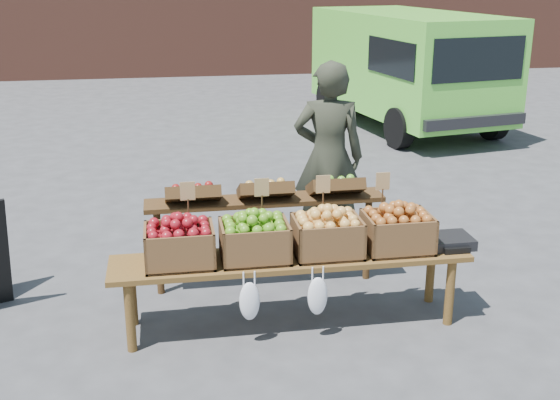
{
  "coord_description": "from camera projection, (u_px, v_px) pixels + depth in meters",
  "views": [
    {
      "loc": [
        -0.5,
        -4.86,
        2.63
      ],
      "look_at": [
        0.39,
        0.42,
        0.85
      ],
      "focal_mm": 45.0,
      "sensor_mm": 36.0,
      "label": 1
    }
  ],
  "objects": [
    {
      "name": "ground",
      "position": [
        240.0,
        323.0,
        5.45
      ],
      "size": [
        80.0,
        80.0,
        0.0
      ],
      "primitive_type": "plane",
      "color": "#424345"
    },
    {
      "name": "vendor",
      "position": [
        329.0,
        157.0,
        6.65
      ],
      "size": [
        0.75,
        0.57,
        1.83
      ],
      "primitive_type": "imported",
      "rotation": [
        0.0,
        0.0,
        2.92
      ],
      "color": "#2A2D21",
      "rests_on": "ground"
    },
    {
      "name": "weighing_scale",
      "position": [
        449.0,
        241.0,
        5.45
      ],
      "size": [
        0.34,
        0.3,
        0.08
      ],
      "primitive_type": "cube",
      "color": "black",
      "rests_on": "display_bench"
    },
    {
      "name": "crate_green_apples",
      "position": [
        397.0,
        232.0,
        5.35
      ],
      "size": [
        0.5,
        0.4,
        0.28
      ],
      "primitive_type": null,
      "color": "#AB4D19",
      "rests_on": "display_bench"
    },
    {
      "name": "back_table",
      "position": [
        265.0,
        229.0,
        5.94
      ],
      "size": [
        2.1,
        0.44,
        1.04
      ],
      "primitive_type": null,
      "color": "#3E2712",
      "rests_on": "ground"
    },
    {
      "name": "delivery_van",
      "position": [
        406.0,
        71.0,
        11.88
      ],
      "size": [
        2.71,
        4.57,
        1.92
      ],
      "primitive_type": null,
      "rotation": [
        0.0,
        0.0,
        0.18
      ],
      "color": "#61D43E",
      "rests_on": "ground"
    },
    {
      "name": "crate_russet_pears",
      "position": [
        255.0,
        241.0,
        5.17
      ],
      "size": [
        0.5,
        0.4,
        0.28
      ],
      "primitive_type": null,
      "color": "#468614",
      "rests_on": "display_bench"
    },
    {
      "name": "crate_red_apples",
      "position": [
        327.0,
        236.0,
        5.26
      ],
      "size": [
        0.5,
        0.4,
        0.28
      ],
      "primitive_type": null,
      "color": "gold",
      "rests_on": "display_bench"
    },
    {
      "name": "display_bench",
      "position": [
        291.0,
        291.0,
        5.35
      ],
      "size": [
        2.7,
        0.56,
        0.57
      ],
      "primitive_type": null,
      "color": "brown",
      "rests_on": "ground"
    },
    {
      "name": "crate_golden_apples",
      "position": [
        180.0,
        246.0,
        5.09
      ],
      "size": [
        0.5,
        0.4,
        0.28
      ],
      "primitive_type": null,
      "color": "maroon",
      "rests_on": "display_bench"
    }
  ]
}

